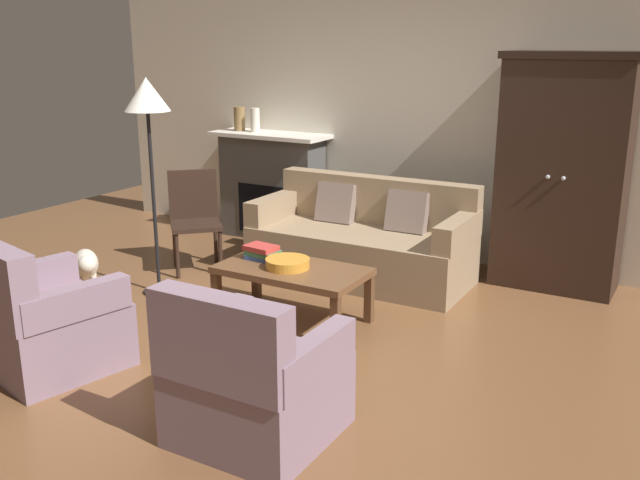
{
  "coord_description": "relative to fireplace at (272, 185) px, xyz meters",
  "views": [
    {
      "loc": [
        2.52,
        -3.75,
        2.03
      ],
      "look_at": [
        -0.09,
        0.77,
        0.55
      ],
      "focal_mm": 39.44,
      "sensor_mm": 36.0,
      "label": 1
    }
  ],
  "objects": [
    {
      "name": "fruit_bowl",
      "position": [
        1.4,
        -1.9,
        -0.11
      ],
      "size": [
        0.33,
        0.33,
        0.07
      ],
      "primitive_type": "cylinder",
      "color": "orange",
      "rests_on": "coffee_table"
    },
    {
      "name": "coffee_table",
      "position": [
        1.43,
        -1.88,
        -0.2
      ],
      "size": [
        1.1,
        0.6,
        0.42
      ],
      "color": "brown",
      "rests_on": "ground"
    },
    {
      "name": "armchair_near_right",
      "position": [
        2.12,
        -3.36,
        -0.25
      ],
      "size": [
        0.78,
        0.77,
        0.88
      ],
      "color": "gray",
      "rests_on": "ground"
    },
    {
      "name": "armoire",
      "position": [
        2.95,
        -0.08,
        0.41
      ],
      "size": [
        1.06,
        0.57,
        1.96
      ],
      "color": "black",
      "rests_on": "ground"
    },
    {
      "name": "back_wall",
      "position": [
        1.55,
        0.25,
        0.83
      ],
      "size": [
        7.2,
        0.1,
        2.8
      ],
      "primitive_type": "cube",
      "color": "silver",
      "rests_on": "ground"
    },
    {
      "name": "book_stack",
      "position": [
        1.12,
        -1.81,
        -0.09
      ],
      "size": [
        0.27,
        0.2,
        0.11
      ],
      "color": "#38569E",
      "rests_on": "coffee_table"
    },
    {
      "name": "mantel_vase_cream",
      "position": [
        -0.18,
        -0.02,
        0.67
      ],
      "size": [
        0.1,
        0.1,
        0.25
      ],
      "primitive_type": "cylinder",
      "color": "beige",
      "rests_on": "fireplace"
    },
    {
      "name": "side_chair_wooden",
      "position": [
        -0.03,
        -1.22,
        -0.06
      ],
      "size": [
        0.62,
        0.62,
        0.9
      ],
      "color": "black",
      "rests_on": "ground"
    },
    {
      "name": "dog",
      "position": [
        -0.38,
        -2.21,
        -0.32
      ],
      "size": [
        0.48,
        0.43,
        0.39
      ],
      "color": "beige",
      "rests_on": "ground"
    },
    {
      "name": "floor_lamp",
      "position": [
        0.13,
        -1.91,
        0.96
      ],
      "size": [
        0.36,
        0.36,
        1.76
      ],
      "color": "black",
      "rests_on": "ground"
    },
    {
      "name": "mantel_vase_bronze",
      "position": [
        -0.38,
        -0.02,
        0.68
      ],
      "size": [
        0.12,
        0.12,
        0.25
      ],
      "primitive_type": "cylinder",
      "color": "olive",
      "rests_on": "fireplace"
    },
    {
      "name": "couch",
      "position": [
        1.43,
        -0.7,
        -0.25
      ],
      "size": [
        1.93,
        0.86,
        0.86
      ],
      "color": "#937A5B",
      "rests_on": "ground"
    },
    {
      "name": "fireplace",
      "position": [
        0.0,
        0.0,
        0.0
      ],
      "size": [
        1.26,
        0.48,
        1.12
      ],
      "color": "#4C4947",
      "rests_on": "ground"
    },
    {
      "name": "armchair_near_left",
      "position": [
        0.49,
        -3.34,
        -0.25
      ],
      "size": [
        0.92,
        0.92,
        0.88
      ],
      "color": "gray",
      "rests_on": "ground"
    },
    {
      "name": "ground_plane",
      "position": [
        1.55,
        -2.3,
        -0.57
      ],
      "size": [
        9.6,
        9.6,
        0.0
      ],
      "primitive_type": "plane",
      "color": "brown"
    }
  ]
}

